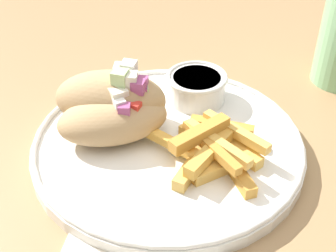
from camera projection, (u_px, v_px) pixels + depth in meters
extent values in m
cube|color=#9E7A51|center=(208.00, 149.00, 0.53)|extent=(1.25, 1.25, 0.04)
cylinder|color=#9E7A51|center=(50.00, 83.00, 1.29)|extent=(0.06, 0.06, 0.67)
cylinder|color=white|center=(168.00, 146.00, 0.49)|extent=(0.28, 0.28, 0.01)
torus|color=white|center=(168.00, 140.00, 0.49)|extent=(0.28, 0.28, 0.01)
ellipsoid|color=tan|center=(113.00, 119.00, 0.48)|extent=(0.13, 0.12, 0.04)
cube|color=#B7D693|center=(140.00, 92.00, 0.48)|extent=(0.02, 0.02, 0.02)
cube|color=white|center=(119.00, 104.00, 0.46)|extent=(0.02, 0.02, 0.01)
cube|color=red|center=(136.00, 107.00, 0.47)|extent=(0.01, 0.01, 0.01)
cube|color=silver|center=(127.00, 89.00, 0.48)|extent=(0.02, 0.02, 0.02)
cube|color=#A34C84|center=(124.00, 110.00, 0.46)|extent=(0.01, 0.01, 0.01)
cube|color=silver|center=(118.00, 96.00, 0.47)|extent=(0.02, 0.02, 0.02)
cube|color=#A34C84|center=(141.00, 91.00, 0.48)|extent=(0.02, 0.02, 0.01)
ellipsoid|color=tan|center=(111.00, 99.00, 0.50)|extent=(0.13, 0.09, 0.06)
cube|color=white|center=(129.00, 69.00, 0.48)|extent=(0.02, 0.02, 0.01)
cube|color=#A34C84|center=(141.00, 84.00, 0.48)|extent=(0.02, 0.02, 0.01)
cube|color=red|center=(121.00, 76.00, 0.49)|extent=(0.02, 0.02, 0.01)
cube|color=#B7D693|center=(120.00, 78.00, 0.47)|extent=(0.02, 0.02, 0.02)
cube|color=silver|center=(130.00, 80.00, 0.47)|extent=(0.02, 0.02, 0.02)
cube|color=#A34C84|center=(138.00, 86.00, 0.47)|extent=(0.01, 0.01, 0.01)
cube|color=silver|center=(122.00, 72.00, 0.49)|extent=(0.02, 0.02, 0.02)
cube|color=#E5B251|center=(225.00, 166.00, 0.45)|extent=(0.06, 0.06, 0.01)
cube|color=gold|center=(219.00, 157.00, 0.46)|extent=(0.05, 0.08, 0.01)
cube|color=gold|center=(212.00, 155.00, 0.46)|extent=(0.07, 0.01, 0.01)
cube|color=gold|center=(200.00, 141.00, 0.48)|extent=(0.06, 0.04, 0.01)
cube|color=gold|center=(215.00, 155.00, 0.46)|extent=(0.05, 0.05, 0.01)
cube|color=#E5B251|center=(196.00, 162.00, 0.45)|extent=(0.03, 0.08, 0.01)
cube|color=#E5B251|center=(235.00, 148.00, 0.47)|extent=(0.06, 0.05, 0.01)
cube|color=#E5B251|center=(223.00, 157.00, 0.46)|extent=(0.06, 0.03, 0.01)
cube|color=gold|center=(232.00, 165.00, 0.45)|extent=(0.06, 0.07, 0.01)
cube|color=#E5B251|center=(218.00, 143.00, 0.45)|extent=(0.08, 0.05, 0.01)
cube|color=gold|center=(211.00, 146.00, 0.45)|extent=(0.07, 0.06, 0.01)
cube|color=#E5B251|center=(236.00, 132.00, 0.47)|extent=(0.07, 0.05, 0.01)
cube|color=gold|center=(211.00, 151.00, 0.45)|extent=(0.04, 0.08, 0.01)
cube|color=gold|center=(222.00, 127.00, 0.48)|extent=(0.07, 0.01, 0.01)
cube|color=gold|center=(204.00, 134.00, 0.45)|extent=(0.05, 0.06, 0.01)
cube|color=gold|center=(174.00, 145.00, 0.46)|extent=(0.07, 0.04, 0.01)
cylinder|color=white|center=(196.00, 88.00, 0.54)|extent=(0.07, 0.07, 0.03)
cylinder|color=beige|center=(197.00, 79.00, 0.53)|extent=(0.05, 0.05, 0.01)
torus|color=white|center=(197.00, 77.00, 0.53)|extent=(0.07, 0.07, 0.00)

